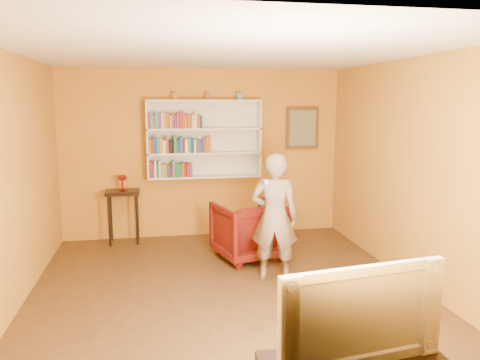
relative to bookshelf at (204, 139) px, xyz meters
name	(u,v)px	position (x,y,z in m)	size (l,w,h in m)	color
room_shell	(228,208)	(0.00, -2.41, -0.58)	(5.30, 5.80, 2.88)	#442C15
bookshelf	(204,139)	(0.00, 0.00, 0.00)	(1.80, 0.29, 1.23)	white
books_row_lower	(171,170)	(-0.53, -0.11, -0.47)	(0.66, 0.19, 0.26)	maroon
books_row_middle	(179,145)	(-0.40, -0.11, -0.08)	(0.95, 0.19, 0.27)	gold
books_row_upper	(175,121)	(-0.45, -0.11, 0.29)	(0.82, 0.19, 0.26)	#632A80
ornament_left	(175,96)	(-0.44, -0.06, 0.67)	(0.08, 0.08, 0.10)	#9F502D
ornament_centre	(208,96)	(0.06, -0.06, 0.67)	(0.08, 0.08, 0.11)	maroon
ornament_right	(239,96)	(0.56, -0.06, 0.67)	(0.08, 0.08, 0.11)	slate
framed_painting	(302,128)	(1.65, 0.05, 0.16)	(0.55, 0.05, 0.70)	#523217
console_table	(123,200)	(-1.28, -0.16, -0.90)	(0.51, 0.39, 0.84)	black
ruby_lustre	(122,179)	(-1.28, -0.16, -0.58)	(0.15, 0.15, 0.25)	maroon
armchair	(249,230)	(0.48, -1.22, -1.19)	(0.86, 0.88, 0.80)	#450504
person	(274,217)	(0.63, -2.07, -0.80)	(0.58, 0.38, 1.58)	#7A685A
game_remote	(265,181)	(0.41, -2.45, -0.29)	(0.04, 0.15, 0.04)	silver
television	(353,309)	(0.50, -4.66, -0.80)	(1.19, 0.16, 0.69)	black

